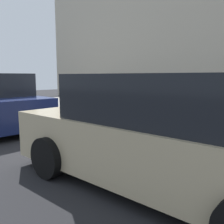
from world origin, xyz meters
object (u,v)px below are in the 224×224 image
(suitcase_navy_2, at_px, (169,121))
(suitcase_black_0, at_px, (210,124))
(suitcase_maroon_1, at_px, (187,127))
(fire_hydrant, at_px, (87,107))
(parked_car_beige_0, at_px, (157,135))
(suitcase_black_7, at_px, (98,111))
(bollard_post, at_px, (69,106))
(suitcase_olive_3, at_px, (151,119))
(suitcase_silver_6, at_px, (110,111))
(suitcase_teal_4, at_px, (140,118))
(suitcase_red_5, at_px, (124,114))

(suitcase_navy_2, bearing_deg, suitcase_black_0, 177.45)
(suitcase_maroon_1, relative_size, fire_hydrant, 0.95)
(suitcase_navy_2, bearing_deg, fire_hydrant, 0.99)
(suitcase_black_0, xyz_separation_m, parked_car_beige_0, (-0.21, 2.42, 0.22))
(suitcase_maroon_1, height_order, suitcase_black_7, suitcase_maroon_1)
(suitcase_navy_2, relative_size, bollard_post, 0.85)
(suitcase_olive_3, xyz_separation_m, suitcase_silver_6, (1.50, -0.03, 0.08))
(suitcase_black_0, distance_m, suitcase_teal_4, 1.97)
(suitcase_olive_3, height_order, bollard_post, bollard_post)
(suitcase_teal_4, distance_m, parked_car_beige_0, 3.31)
(suitcase_teal_4, relative_size, suitcase_red_5, 0.68)
(suitcase_teal_4, bearing_deg, fire_hydrant, 1.88)
(suitcase_navy_2, distance_m, bollard_post, 3.85)
(suitcase_silver_6, height_order, fire_hydrant, suitcase_silver_6)
(suitcase_red_5, xyz_separation_m, bollard_post, (2.41, 0.13, 0.06))
(suitcase_black_0, bearing_deg, fire_hydrant, 0.10)
(suitcase_black_0, distance_m, suitcase_maroon_1, 0.53)
(suitcase_black_7, relative_size, fire_hydrant, 0.94)
(suitcase_silver_6, bearing_deg, parked_car_beige_0, 143.32)
(suitcase_olive_3, height_order, suitcase_red_5, suitcase_red_5)
(suitcase_navy_2, bearing_deg, suitcase_black_7, 2.37)
(suitcase_navy_2, distance_m, suitcase_black_7, 2.47)
(suitcase_red_5, distance_m, parked_car_beige_0, 3.59)
(suitcase_black_7, relative_size, parked_car_beige_0, 0.17)
(fire_hydrant, bearing_deg, parked_car_beige_0, 150.84)
(suitcase_black_0, distance_m, suitcase_red_5, 2.47)
(suitcase_navy_2, bearing_deg, suitcase_red_5, 2.94)
(suitcase_teal_4, height_order, fire_hydrant, fire_hydrant)
(bollard_post, bearing_deg, suitcase_silver_6, -176.02)
(suitcase_maroon_1, xyz_separation_m, suitcase_olive_3, (1.00, -0.00, 0.05))
(suitcase_navy_2, bearing_deg, suitcase_maroon_1, 168.54)
(suitcase_black_0, bearing_deg, suitcase_olive_3, 2.13)
(suitcase_maroon_1, relative_size, suitcase_olive_3, 1.13)
(suitcase_olive_3, xyz_separation_m, bollard_post, (3.37, 0.10, 0.09))
(suitcase_black_7, distance_m, bollard_post, 1.38)
(suitcase_navy_2, height_order, suitcase_silver_6, suitcase_silver_6)
(suitcase_maroon_1, xyz_separation_m, bollard_post, (4.37, 0.10, 0.13))
(suitcase_olive_3, relative_size, suitcase_silver_6, 0.65)
(suitcase_black_7, bearing_deg, parked_car_beige_0, 147.48)
(suitcase_red_5, distance_m, suitcase_silver_6, 0.54)
(suitcase_red_5, distance_m, suitcase_black_7, 1.03)
(suitcase_olive_3, bearing_deg, fire_hydrant, -1.07)
(suitcase_black_7, bearing_deg, suitcase_black_0, -179.08)
(bollard_post, height_order, parked_car_beige_0, parked_car_beige_0)
(suitcase_black_7, xyz_separation_m, fire_hydrant, (0.62, -0.05, 0.07))
(suitcase_black_0, distance_m, suitcase_silver_6, 3.00)
(suitcase_black_7, xyz_separation_m, bollard_post, (1.38, 0.10, 0.05))
(fire_hydrant, bearing_deg, bollard_post, 11.10)
(suitcase_maroon_1, relative_size, suitcase_silver_6, 0.74)
(fire_hydrant, bearing_deg, suitcase_silver_6, 178.98)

